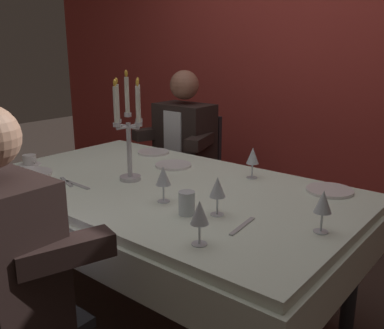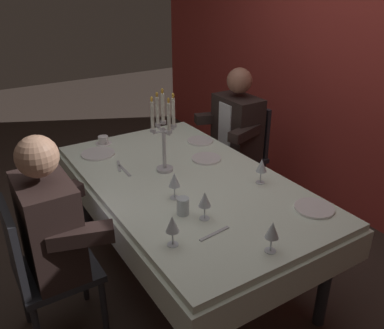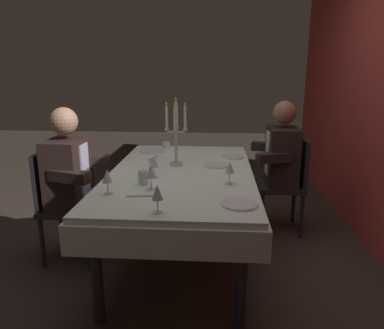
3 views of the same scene
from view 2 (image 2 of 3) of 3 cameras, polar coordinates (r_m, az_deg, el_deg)
name	(u,v)px [view 2 (image 2 of 3)]	position (r m, az deg, el deg)	size (l,w,h in m)	color
ground_plane	(187,270)	(3.00, -0.69, -14.69)	(12.00, 12.00, 0.00)	#3B2F29
back_wall	(370,56)	(3.51, 23.72, 13.81)	(6.00, 0.12, 2.70)	#BC3B34
dining_table	(187,195)	(2.64, -0.76, -4.34)	(1.94, 1.14, 0.74)	white
candelabra	(164,134)	(2.60, -4.02, 4.36)	(0.19, 0.19, 0.56)	silver
dinner_plate_0	(98,154)	(3.01, -13.10, 1.50)	(0.24, 0.24, 0.01)	white
dinner_plate_1	(314,208)	(2.37, 16.83, -5.90)	(0.22, 0.22, 0.01)	white
dinner_plate_2	(200,141)	(3.16, 1.17, 3.35)	(0.20, 0.20, 0.01)	white
dinner_plate_3	(206,159)	(2.86, 2.02, 0.85)	(0.21, 0.21, 0.01)	white
wine_glass_0	(172,225)	(1.94, -2.80, -8.46)	(0.07, 0.07, 0.16)	silver
wine_glass_1	(205,200)	(2.13, 1.80, -4.98)	(0.07, 0.07, 0.16)	silver
wine_glass_2	(272,231)	(1.93, 11.24, -9.11)	(0.07, 0.07, 0.16)	silver
wine_glass_3	(261,166)	(2.53, 9.76, -0.20)	(0.07, 0.07, 0.16)	silver
wine_glass_4	(174,180)	(2.32, -2.51, -2.24)	(0.07, 0.07, 0.16)	silver
water_tumbler_0	(183,206)	(2.20, -1.28, -5.88)	(0.07, 0.07, 0.10)	silver
coffee_cup_0	(103,140)	(3.19, -12.36, 3.33)	(0.13, 0.12, 0.06)	white
spoon_0	(119,166)	(2.80, -10.26, -0.22)	(0.17, 0.02, 0.01)	#B7B7BC
knife_1	(215,234)	(2.07, 3.19, -9.69)	(0.19, 0.02, 0.01)	#B7B7BC
knife_2	(125,170)	(2.73, -9.48, -0.82)	(0.19, 0.02, 0.01)	#B7B7BC
seated_diner_0	(238,127)	(3.51, 6.45, 5.33)	(0.63, 0.48, 1.24)	#26272C
seated_diner_1	(48,226)	(2.27, -19.57, -8.20)	(0.63, 0.48, 1.24)	#26272C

